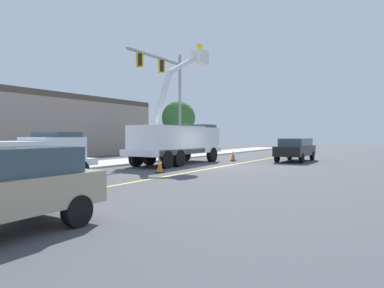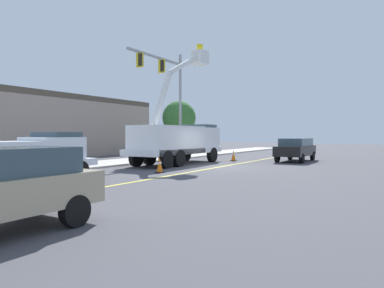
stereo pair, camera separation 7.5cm
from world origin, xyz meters
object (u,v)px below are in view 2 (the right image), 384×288
object	(u,v)px
traffic_cone_mid_front	(160,165)
service_pickup_truck	(25,156)
traffic_signal_mast	(168,85)
utility_bucket_truck	(179,140)
traffic_cone_leading	(4,182)
passing_minivan	(296,148)
traffic_cone_mid_rear	(233,155)

from	to	relation	value
traffic_cone_mid_front	service_pickup_truck	bearing A→B (deg)	171.71
traffic_cone_mid_front	traffic_signal_mast	distance (m)	10.83
utility_bucket_truck	traffic_signal_mast	distance (m)	5.88
traffic_cone_leading	traffic_cone_mid_front	world-z (taller)	traffic_cone_mid_front
service_pickup_truck	traffic_cone_mid_front	distance (m)	6.43
passing_minivan	traffic_cone_mid_rear	xyz separation A→B (m)	(-2.84, 3.57, -0.57)
traffic_signal_mast	utility_bucket_truck	bearing A→B (deg)	-123.35
traffic_cone_mid_front	traffic_signal_mast	xyz separation A→B (m)	(6.74, 6.51, 5.42)
traffic_cone_leading	traffic_signal_mast	size ratio (longest dim) A/B	0.09
traffic_cone_leading	traffic_cone_mid_rear	xyz separation A→B (m)	(16.95, 3.02, 0.01)
traffic_cone_leading	traffic_cone_mid_rear	bearing A→B (deg)	10.12
utility_bucket_truck	traffic_cone_mid_front	distance (m)	5.55
passing_minivan	traffic_signal_mast	bearing A→B (deg)	122.97
utility_bucket_truck	traffic_cone_mid_front	bearing A→B (deg)	-145.60
traffic_cone_mid_rear	utility_bucket_truck	bearing A→B (deg)	166.93
traffic_signal_mast	passing_minivan	bearing A→B (deg)	-57.03
passing_minivan	traffic_cone_leading	xyz separation A→B (m)	(-19.79, 0.54, -0.58)
service_pickup_truck	passing_minivan	bearing A→B (deg)	-7.83
traffic_cone_mid_rear	service_pickup_truck	bearing A→B (deg)	-176.13
traffic_cone_leading	traffic_signal_mast	world-z (taller)	traffic_signal_mast
traffic_cone_mid_front	traffic_cone_mid_rear	size ratio (longest dim) A/B	0.98
traffic_cone_mid_rear	traffic_cone_mid_front	bearing A→B (deg)	-167.87
traffic_cone_leading	traffic_signal_mast	distance (m)	17.25
service_pickup_truck	traffic_signal_mast	distance (m)	14.97
traffic_signal_mast	traffic_cone_leading	bearing A→B (deg)	-152.48
traffic_cone_mid_front	traffic_cone_mid_rear	xyz separation A→B (m)	(9.16, 1.97, 0.01)
passing_minivan	traffic_cone_mid_front	size ratio (longest dim) A/B	6.24
traffic_cone_leading	traffic_cone_mid_front	bearing A→B (deg)	7.72
utility_bucket_truck	service_pickup_truck	bearing A→B (deg)	-168.79
utility_bucket_truck	traffic_cone_mid_rear	distance (m)	4.97
traffic_cone_leading	service_pickup_truck	bearing A→B (deg)	53.55
service_pickup_truck	passing_minivan	size ratio (longest dim) A/B	1.16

